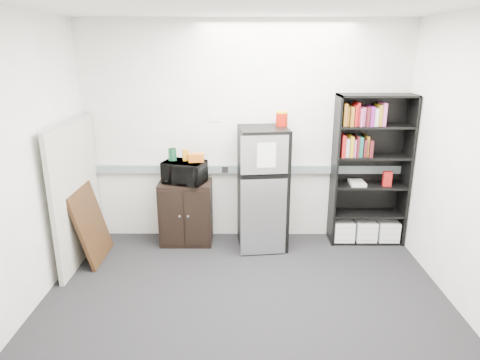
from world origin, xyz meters
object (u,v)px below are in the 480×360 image
at_px(cabinet, 186,213).
at_px(refrigerator, 263,189).
at_px(bookshelf, 370,172).
at_px(microwave, 184,172).
at_px(cubicle_partition, 76,192).

bearing_deg(cabinet, refrigerator, -4.84).
height_order(bookshelf, refrigerator, bookshelf).
distance_m(bookshelf, refrigerator, 1.33).
bearing_deg(refrigerator, cabinet, 168.42).
bearing_deg(bookshelf, microwave, -177.96).
relative_size(cubicle_partition, cabinet, 2.04).
relative_size(bookshelf, cubicle_partition, 1.14).
xyz_separation_m(cubicle_partition, cabinet, (1.17, 0.42, -0.41)).
bearing_deg(cubicle_partition, refrigerator, 9.16).
height_order(bookshelf, microwave, bookshelf).
bearing_deg(bookshelf, cabinet, -178.37).
bearing_deg(microwave, bookshelf, 19.92).
bearing_deg(bookshelf, cubicle_partition, -171.94).
bearing_deg(cabinet, bookshelf, 1.63).
height_order(bookshelf, cabinet, bookshelf).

